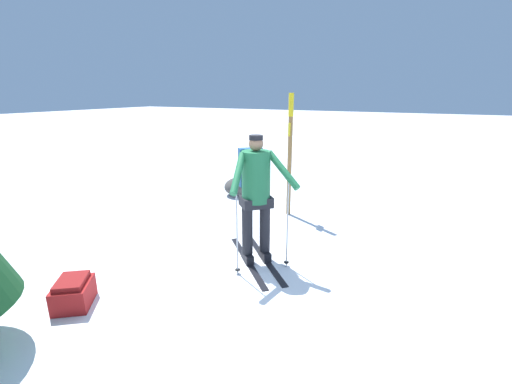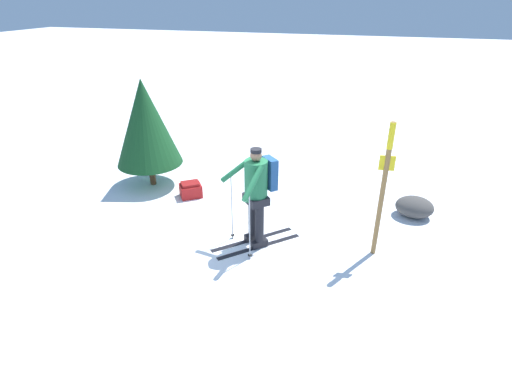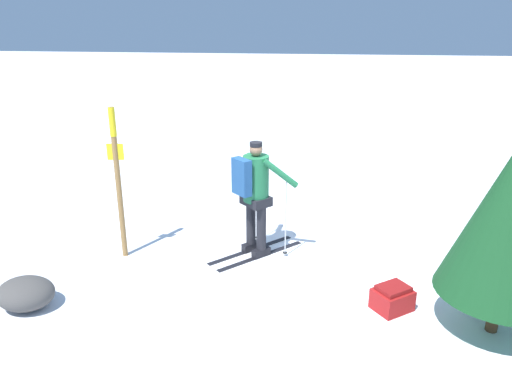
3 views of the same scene
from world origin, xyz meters
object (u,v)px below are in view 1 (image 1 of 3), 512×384
at_px(skier, 256,189).
at_px(dropped_backpack, 73,293).
at_px(rock_boulder, 238,186).
at_px(trail_marker, 290,146).

xyz_separation_m(skier, dropped_backpack, (1.93, -1.33, -0.91)).
distance_m(skier, rock_boulder, 3.41).
distance_m(trail_marker, rock_boulder, 2.07).
xyz_separation_m(skier, rock_boulder, (-2.72, -1.87, -0.87)).
xyz_separation_m(dropped_backpack, trail_marker, (-3.94, 1.02, 1.21)).
xyz_separation_m(dropped_backpack, rock_boulder, (-4.65, -0.54, 0.04)).
distance_m(dropped_backpack, trail_marker, 4.25).
relative_size(dropped_backpack, rock_boulder, 0.80).
bearing_deg(dropped_backpack, rock_boulder, -173.42).
bearing_deg(skier, rock_boulder, -145.55).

